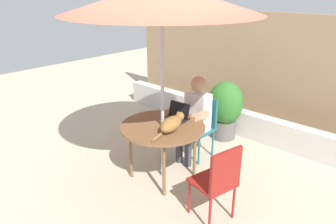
% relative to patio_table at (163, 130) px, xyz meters
% --- Properties ---
extents(ground_plane, '(14.00, 14.00, 0.00)m').
position_rel_patio_table_xyz_m(ground_plane, '(0.00, 0.00, -0.68)').
color(ground_plane, '#BCAD93').
extents(fence_back, '(5.60, 0.08, 1.98)m').
position_rel_patio_table_xyz_m(fence_back, '(0.00, 2.49, 0.30)').
color(fence_back, '#937756').
rests_on(fence_back, ground).
extents(planter_wall_low, '(5.04, 0.20, 0.42)m').
position_rel_patio_table_xyz_m(planter_wall_low, '(0.00, 1.84, -0.47)').
color(planter_wall_low, beige).
rests_on(planter_wall_low, ground).
extents(patio_table, '(1.07, 1.07, 0.74)m').
position_rel_patio_table_xyz_m(patio_table, '(0.00, 0.00, 0.00)').
color(patio_table, brown).
rests_on(patio_table, ground).
extents(chair_occupied, '(0.40, 0.40, 0.89)m').
position_rel_patio_table_xyz_m(chair_occupied, '(0.00, 0.81, -0.16)').
color(chair_occupied, '#1E606B').
rests_on(chair_occupied, ground).
extents(chair_empty, '(0.48, 0.48, 0.89)m').
position_rel_patio_table_xyz_m(chair_empty, '(1.00, -0.23, -0.16)').
color(chair_empty, maroon).
rests_on(chair_empty, ground).
extents(person_seated, '(0.48, 0.48, 1.23)m').
position_rel_patio_table_xyz_m(person_seated, '(0.00, 0.66, 0.01)').
color(person_seated, white).
rests_on(person_seated, ground).
extents(laptop, '(0.32, 0.28, 0.21)m').
position_rel_patio_table_xyz_m(laptop, '(0.00, 0.27, 0.12)').
color(laptop, black).
rests_on(laptop, patio_table).
extents(cat, '(0.27, 0.65, 0.17)m').
position_rel_patio_table_xyz_m(cat, '(0.18, -0.02, 0.14)').
color(cat, olive).
rests_on(cat, patio_table).
extents(potted_plant_near_fence, '(0.57, 0.57, 0.96)m').
position_rel_patio_table_xyz_m(potted_plant_near_fence, '(-0.06, 1.54, -0.15)').
color(potted_plant_near_fence, '#595654').
rests_on(potted_plant_near_fence, ground).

